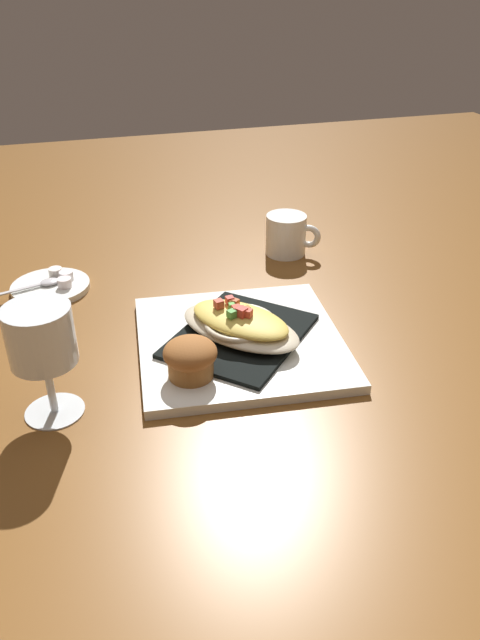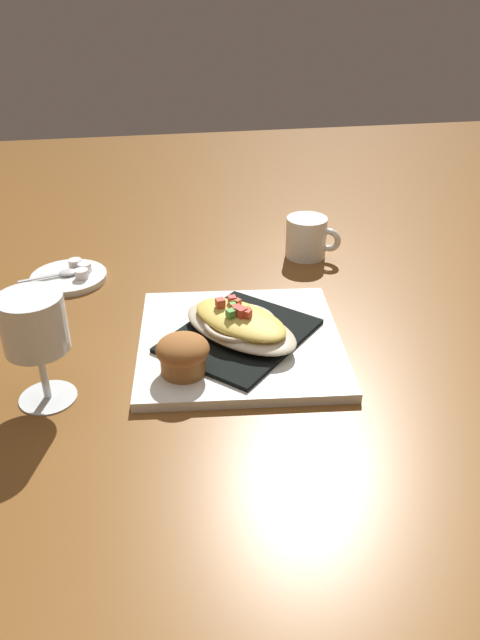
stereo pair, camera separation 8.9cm
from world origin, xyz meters
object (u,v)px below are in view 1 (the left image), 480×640
gratin_dish (240,324)px  creamer_cup_2 (56,272)px  spoon (46,283)px  creamer_cup_1 (66,276)px  creamer_saucer (51,287)px  square_plate (240,341)px  coffee_mug (287,237)px  muffin (190,357)px  creamer_cup_0 (65,283)px  stemmed_glass (41,342)px

gratin_dish → creamer_cup_2: 0.39m
spoon → creamer_cup_1: creamer_cup_1 is taller
gratin_dish → creamer_saucer: 0.38m
square_plate → coffee_mug: size_ratio=2.99×
square_plate → creamer_saucer: bearing=-134.9°
square_plate → muffin: bearing=-50.9°
square_plate → coffee_mug: (-0.29, 0.18, 0.03)m
square_plate → creamer_cup_2: bearing=-139.0°
muffin → coffee_mug: size_ratio=0.73×
creamer_saucer → creamer_cup_1: creamer_cup_1 is taller
square_plate → creamer_cup_0: bearing=-135.7°
spoon → creamer_cup_1: (-0.01, 0.04, 0.00)m
gratin_dish → muffin: 0.12m
square_plate → creamer_cup_1: bearing=-139.1°
stemmed_glass → muffin: bearing=92.8°
square_plate → muffin: 0.12m
square_plate → creamer_cup_2: (-0.29, -0.26, 0.01)m
muffin → spoon: 0.38m
gratin_dish → creamer_cup_1: size_ratio=9.06×
coffee_mug → creamer_cup_1: coffee_mug is taller
gratin_dish → spoon: gratin_dish is taller
creamer_cup_1 → square_plate: bearing=40.9°
square_plate → creamer_cup_0: (-0.25, -0.24, 0.01)m
gratin_dish → coffee_mug: 0.35m
creamer_saucer → creamer_cup_1: (-0.01, 0.03, 0.01)m
muffin → creamer_cup_1: bearing=-157.0°
gratin_dish → creamer_cup_0: size_ratio=9.06×
creamer_cup_0 → creamer_cup_2: same height
creamer_saucer → creamer_cup_2: bearing=158.0°
muffin → creamer_cup_2: bearing=-155.7°
stemmed_glass → creamer_cup_0: bearing=175.0°
square_plate → coffee_mug: bearing=148.4°
stemmed_glass → creamer_cup_0: 0.34m
square_plate → creamer_saucer: size_ratio=2.21×
muffin → creamer_saucer: bearing=-152.5°
square_plate → stemmed_glass: (0.08, -0.27, 0.10)m
muffin → creamer_cup_0: bearing=-154.7°
coffee_mug → creamer_saucer: size_ratio=0.74×
creamer_saucer → spoon: 0.01m
gratin_dish → spoon: 0.38m
creamer_saucer → spoon: spoon is taller
creamer_cup_0 → creamer_cup_1: 0.03m
coffee_mug → creamer_cup_1: size_ratio=4.15×
creamer_cup_0 → creamer_cup_1: (-0.03, 0.00, 0.00)m
gratin_dish → creamer_saucer: size_ratio=1.61×
muffin → creamer_cup_0: 0.36m
gratin_dish → creamer_cup_2: size_ratio=9.06×
coffee_mug → stemmed_glass: 0.59m
square_plate → creamer_saucer: 0.38m
coffee_mug → creamer_cup_0: bearing=-83.8°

